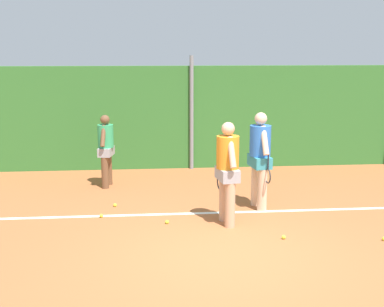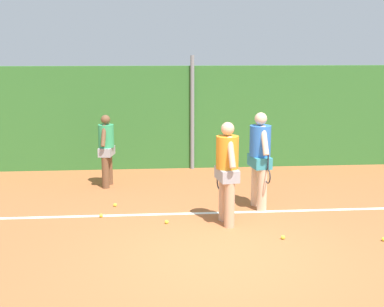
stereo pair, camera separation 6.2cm
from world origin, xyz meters
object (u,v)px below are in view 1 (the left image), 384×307
at_px(player_foreground_near, 227,168).
at_px(tennis_ball_3, 101,216).
at_px(tennis_ball_2, 167,222).
at_px(tennis_ball_4, 284,237).
at_px(player_backcourt_far, 106,147).
at_px(tennis_ball_5, 115,205).
at_px(player_midcourt, 260,155).
at_px(tennis_ball_7, 384,239).

distance_m(player_foreground_near, tennis_ball_3, 2.50).
relative_size(tennis_ball_2, tennis_ball_4, 1.00).
relative_size(player_foreground_near, tennis_ball_4, 27.45).
xyz_separation_m(player_backcourt_far, tennis_ball_4, (3.11, -3.47, -0.87)).
height_order(player_backcourt_far, tennis_ball_5, player_backcourt_far).
distance_m(player_midcourt, tennis_ball_3, 3.18).
bearing_deg(player_midcourt, tennis_ball_5, -103.90).
height_order(player_backcourt_far, tennis_ball_3, player_backcourt_far).
height_order(tennis_ball_3, tennis_ball_5, same).
relative_size(player_backcourt_far, tennis_ball_2, 24.45).
xyz_separation_m(player_midcourt, tennis_ball_5, (-2.79, 0.31, -1.01)).
xyz_separation_m(player_backcourt_far, tennis_ball_2, (1.24, -2.58, -0.87)).
bearing_deg(tennis_ball_7, player_foreground_near, 156.72).
xyz_separation_m(player_foreground_near, tennis_ball_7, (2.40, -1.03, -0.98)).
relative_size(player_midcourt, tennis_ball_5, 28.26).
distance_m(player_midcourt, tennis_ball_4, 1.93).
distance_m(player_backcourt_far, tennis_ball_3, 2.31).
bearing_deg(player_midcourt, player_foreground_near, -50.11).
bearing_deg(tennis_ball_3, player_foreground_near, -12.80).
distance_m(tennis_ball_3, tennis_ball_5, 0.66).
bearing_deg(tennis_ball_5, tennis_ball_2, -47.48).
distance_m(player_backcourt_far, tennis_ball_4, 4.74).
bearing_deg(player_midcourt, player_backcourt_far, -128.41).
relative_size(player_midcourt, tennis_ball_4, 28.26).
xyz_separation_m(tennis_ball_3, tennis_ball_4, (3.05, -1.33, 0.00)).
xyz_separation_m(player_midcourt, tennis_ball_4, (0.05, -1.65, -1.01)).
bearing_deg(player_backcourt_far, tennis_ball_7, 61.87).
height_order(tennis_ball_2, tennis_ball_5, same).
bearing_deg(tennis_ball_2, tennis_ball_3, 159.53).
relative_size(tennis_ball_2, tennis_ball_3, 1.00).
bearing_deg(player_backcourt_far, tennis_ball_4, 51.76).
xyz_separation_m(tennis_ball_3, tennis_ball_5, (0.21, 0.62, 0.00)).
distance_m(player_backcourt_far, tennis_ball_5, 1.77).
bearing_deg(tennis_ball_7, player_backcourt_far, 141.94).
xyz_separation_m(player_foreground_near, tennis_ball_4, (0.81, -0.82, -0.98)).
relative_size(tennis_ball_3, tennis_ball_7, 1.00).
distance_m(player_midcourt, player_backcourt_far, 3.56).
relative_size(player_foreground_near, player_midcourt, 0.97).
bearing_deg(tennis_ball_5, tennis_ball_7, -26.04).
bearing_deg(tennis_ball_3, tennis_ball_4, -23.61).
xyz_separation_m(player_midcourt, tennis_ball_2, (-1.81, -0.76, -1.01)).
bearing_deg(tennis_ball_2, player_foreground_near, -3.57).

